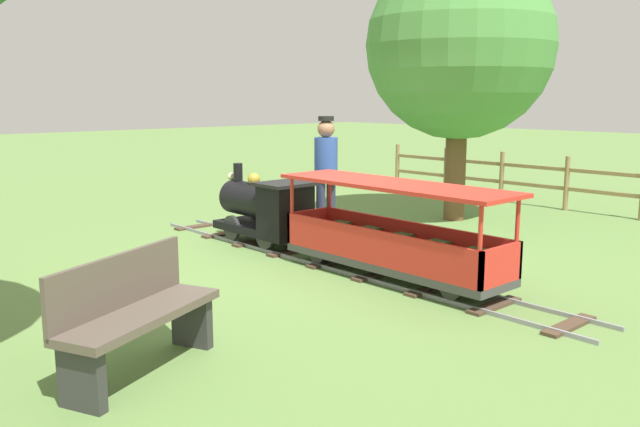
{
  "coord_description": "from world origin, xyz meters",
  "views": [
    {
      "loc": [
        -5.01,
        -5.36,
        1.87
      ],
      "look_at": [
        0.0,
        0.16,
        0.55
      ],
      "focal_mm": 37.25,
      "sensor_mm": 36.0,
      "label": 1
    }
  ],
  "objects_px": {
    "park_bench": "(135,315)",
    "oak_tree_far": "(460,46)",
    "passenger_car": "(392,240)",
    "conductor_person": "(326,168)",
    "locomotive": "(266,208)"
  },
  "relations": [
    {
      "from": "conductor_person",
      "to": "park_bench",
      "type": "xyz_separation_m",
      "value": [
        -3.83,
        -2.25,
        -0.54
      ]
    },
    {
      "from": "locomotive",
      "to": "passenger_car",
      "type": "bearing_deg",
      "value": -90.0
    },
    {
      "from": "conductor_person",
      "to": "locomotive",
      "type": "bearing_deg",
      "value": 160.78
    },
    {
      "from": "passenger_car",
      "to": "conductor_person",
      "type": "height_order",
      "value": "conductor_person"
    },
    {
      "from": "conductor_person",
      "to": "park_bench",
      "type": "height_order",
      "value": "conductor_person"
    },
    {
      "from": "locomotive",
      "to": "passenger_car",
      "type": "height_order",
      "value": "passenger_car"
    },
    {
      "from": "passenger_car",
      "to": "conductor_person",
      "type": "distance_m",
      "value": 2.07
    },
    {
      "from": "passenger_car",
      "to": "oak_tree_far",
      "type": "height_order",
      "value": "oak_tree_far"
    },
    {
      "from": "park_bench",
      "to": "oak_tree_far",
      "type": "relative_size",
      "value": 0.34
    },
    {
      "from": "locomotive",
      "to": "passenger_car",
      "type": "xyz_separation_m",
      "value": [
        0.0,
        -2.12,
        -0.06
      ]
    },
    {
      "from": "passenger_car",
      "to": "park_bench",
      "type": "distance_m",
      "value": 3.08
    },
    {
      "from": "park_bench",
      "to": "passenger_car",
      "type": "bearing_deg",
      "value": 7.59
    },
    {
      "from": "conductor_person",
      "to": "oak_tree_far",
      "type": "bearing_deg",
      "value": -4.88
    },
    {
      "from": "passenger_car",
      "to": "locomotive",
      "type": "bearing_deg",
      "value": 90.0
    },
    {
      "from": "locomotive",
      "to": "oak_tree_far",
      "type": "height_order",
      "value": "oak_tree_far"
    }
  ]
}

